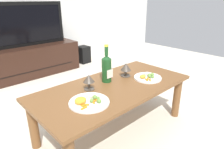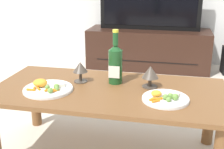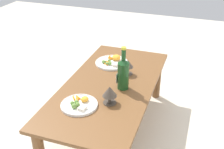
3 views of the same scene
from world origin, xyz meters
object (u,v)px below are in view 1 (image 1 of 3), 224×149
at_px(floor_speaker, 83,54).
at_px(tv_screen, 26,24).
at_px(goblet_right, 126,67).
at_px(dining_table, 114,93).
at_px(wine_bottle, 107,67).
at_px(dinner_plate_left, 89,102).
at_px(dinner_plate_right, 148,77).
at_px(tv_stand, 31,60).
at_px(goblet_left, 89,79).

bearing_deg(floor_speaker, tv_screen, 173.66).
bearing_deg(goblet_right, dining_table, -160.38).
height_order(wine_bottle, dinner_plate_left, wine_bottle).
distance_m(wine_bottle, goblet_right, 0.22).
xyz_separation_m(tv_screen, dinner_plate_right, (0.28, -1.94, -0.32)).
bearing_deg(tv_stand, dining_table, -91.54).
distance_m(tv_stand, goblet_left, 1.81).
distance_m(dining_table, dinner_plate_right, 0.35).
bearing_deg(tv_stand, floor_speaker, -2.46).
distance_m(tv_screen, dinner_plate_left, 2.00).
bearing_deg(goblet_right, tv_screen, 95.75).
relative_size(floor_speaker, wine_bottle, 0.93).
bearing_deg(dinner_plate_right, goblet_right, 118.93).
xyz_separation_m(dining_table, tv_screen, (0.05, 1.85, 0.40)).
bearing_deg(tv_screen, floor_speaker, -2.32).
bearing_deg(goblet_left, tv_stand, 82.22).
distance_m(goblet_right, dinner_plate_right, 0.21).
bearing_deg(dinner_plate_left, dining_table, 15.91).
xyz_separation_m(wine_bottle, goblet_right, (0.21, -0.03, -0.04)).
height_order(floor_speaker, dinner_plate_right, dinner_plate_right).
bearing_deg(tv_screen, dinner_plate_right, -81.93).
height_order(tv_screen, dinner_plate_right, tv_screen).
xyz_separation_m(tv_screen, dinner_plate_left, (-0.38, -1.94, -0.31)).
distance_m(dining_table, floor_speaker, 2.07).
height_order(goblet_right, dinner_plate_right, goblet_right).
height_order(floor_speaker, wine_bottle, wine_bottle).
xyz_separation_m(dining_table, dinner_plate_right, (0.33, -0.10, 0.08)).
bearing_deg(wine_bottle, dining_table, -99.49).
height_order(tv_stand, dinner_plate_left, dinner_plate_left).
xyz_separation_m(tv_screen, floor_speaker, (0.93, -0.04, -0.60)).
relative_size(wine_bottle, dinner_plate_left, 1.16).
xyz_separation_m(goblet_left, dinner_plate_right, (0.52, -0.18, -0.07)).
xyz_separation_m(dining_table, wine_bottle, (0.02, 0.11, 0.20)).
xyz_separation_m(tv_screen, goblet_left, (-0.24, -1.77, -0.24)).
bearing_deg(tv_screen, wine_bottle, -91.05).
bearing_deg(tv_stand, dinner_plate_right, -81.94).
distance_m(wine_bottle, goblet_left, 0.22).
xyz_separation_m(tv_screen, goblet_right, (0.18, -1.77, -0.24)).
xyz_separation_m(tv_screen, wine_bottle, (-0.03, -1.74, -0.20)).
height_order(tv_stand, goblet_left, goblet_left).
xyz_separation_m(goblet_right, dinner_plate_right, (0.10, -0.18, -0.07)).
distance_m(wine_bottle, dinner_plate_left, 0.42).
height_order(tv_screen, dinner_plate_left, tv_screen).
xyz_separation_m(tv_stand, goblet_right, (0.18, -1.77, 0.29)).
relative_size(goblet_left, dinner_plate_left, 0.45).
xyz_separation_m(tv_stand, tv_screen, (-0.00, -0.00, 0.53)).
bearing_deg(dining_table, floor_speaker, 61.68).
xyz_separation_m(goblet_right, dinner_plate_left, (-0.56, -0.18, -0.07)).
xyz_separation_m(tv_stand, wine_bottle, (-0.03, -1.74, 0.33)).
bearing_deg(wine_bottle, goblet_left, -172.64).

